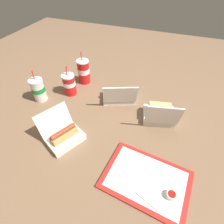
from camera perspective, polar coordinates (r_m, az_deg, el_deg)
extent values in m
plane|color=brown|center=(1.02, 0.18, -4.16)|extent=(3.20, 3.20, 0.00)
cube|color=red|center=(0.84, 11.10, -20.82)|extent=(0.40, 0.30, 0.01)
cube|color=white|center=(0.84, 11.16, -20.63)|extent=(0.35, 0.26, 0.00)
cylinder|color=white|center=(0.82, 18.76, -24.34)|extent=(0.04, 0.04, 0.02)
cylinder|color=#9E140F|center=(0.81, 18.93, -24.07)|extent=(0.03, 0.03, 0.01)
cube|color=white|center=(0.86, 11.87, -17.89)|extent=(0.13, 0.13, 0.00)
cube|color=white|center=(0.80, 11.61, -26.61)|extent=(0.11, 0.05, 0.00)
cube|color=white|center=(0.96, -14.97, -8.46)|extent=(0.19, 0.22, 0.04)
cube|color=white|center=(0.96, -18.53, -2.35)|extent=(0.12, 0.18, 0.12)
cube|color=tan|center=(0.93, -15.37, -7.10)|extent=(0.11, 0.15, 0.03)
cylinder|color=brown|center=(0.91, -15.64, -6.16)|extent=(0.08, 0.13, 0.03)
cylinder|color=yellow|center=(0.91, -15.75, -5.79)|extent=(0.06, 0.11, 0.01)
cube|color=white|center=(1.08, 14.98, -1.17)|extent=(0.21, 0.18, 0.04)
cube|color=white|center=(0.95, 16.35, -1.20)|extent=(0.18, 0.08, 0.15)
cube|color=#DBB770|center=(1.06, 15.27, -0.02)|extent=(0.14, 0.12, 0.02)
cube|color=#4C933D|center=(1.05, 15.43, 0.61)|extent=(0.15, 0.12, 0.01)
cube|color=#DBB770|center=(1.04, 15.60, 1.26)|extent=(0.14, 0.12, 0.02)
cube|color=white|center=(1.17, 2.25, 4.97)|extent=(0.24, 0.20, 0.04)
cube|color=white|center=(1.05, 2.67, 5.59)|extent=(0.21, 0.11, 0.13)
cube|color=tan|center=(1.15, 2.30, 6.36)|extent=(0.17, 0.12, 0.03)
cylinder|color=brown|center=(1.14, 2.33, 7.31)|extent=(0.15, 0.08, 0.03)
cylinder|color=yellow|center=(1.13, 2.35, 7.68)|extent=(0.13, 0.06, 0.01)
cylinder|color=red|center=(1.23, -13.68, 8.51)|extent=(0.08, 0.08, 0.14)
cylinder|color=white|center=(1.22, -13.81, 9.13)|extent=(0.08, 0.08, 0.03)
cylinder|color=white|center=(1.19, -14.27, 11.36)|extent=(0.09, 0.09, 0.01)
cylinder|color=red|center=(1.18, -14.67, 12.98)|extent=(0.01, 0.02, 0.06)
cylinder|color=white|center=(1.24, -22.79, 6.46)|extent=(0.08, 0.08, 0.14)
cylinder|color=#198C33|center=(1.23, -22.95, 6.92)|extent=(0.08, 0.08, 0.03)
cylinder|color=white|center=(1.20, -23.79, 9.34)|extent=(0.09, 0.09, 0.01)
cylinder|color=red|center=(1.19, -24.32, 10.92)|extent=(0.01, 0.01, 0.06)
cylinder|color=red|center=(1.32, -9.20, 12.70)|extent=(0.08, 0.08, 0.17)
cylinder|color=white|center=(1.31, -9.27, 13.22)|extent=(0.09, 0.09, 0.04)
cylinder|color=white|center=(1.28, -9.65, 16.04)|extent=(0.09, 0.09, 0.01)
cylinder|color=red|center=(1.27, -9.97, 17.59)|extent=(0.01, 0.01, 0.06)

